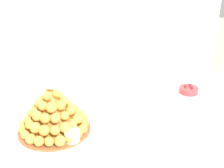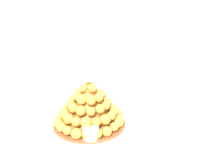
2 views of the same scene
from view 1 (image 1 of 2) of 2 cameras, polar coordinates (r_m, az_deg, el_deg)
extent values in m
cylinder|color=brown|center=(1.98, 11.16, -6.79)|extent=(0.04, 0.04, 0.73)
cube|color=brown|center=(1.18, 0.78, -8.10)|extent=(1.52, 0.72, 0.02)
cube|color=white|center=(1.17, 0.79, -7.63)|extent=(1.58, 0.78, 0.00)
cube|color=white|center=(1.54, -8.44, -7.17)|extent=(1.58, 0.01, 0.35)
cube|color=white|center=(1.80, 20.73, -3.75)|extent=(0.01, 0.78, 0.35)
cube|color=white|center=(1.11, -10.63, -9.78)|extent=(0.54, 0.32, 0.01)
cube|color=white|center=(0.99, -6.09, -13.44)|extent=(0.54, 0.01, 0.02)
cube|color=white|center=(1.23, -14.27, -5.87)|extent=(0.54, 0.01, 0.02)
cube|color=white|center=(1.23, 0.52, -5.10)|extent=(0.01, 0.32, 0.02)
cylinder|color=white|center=(1.11, -10.64, -9.61)|extent=(0.30, 0.30, 0.00)
cylinder|color=brown|center=(1.12, -11.56, -8.97)|extent=(0.28, 0.28, 0.01)
cone|color=#BA762E|center=(1.08, -11.93, -5.20)|extent=(0.20, 0.20, 0.16)
sphere|color=gold|center=(1.15, -6.52, -6.22)|extent=(0.04, 0.04, 0.04)
sphere|color=gold|center=(1.18, -7.70, -5.48)|extent=(0.04, 0.04, 0.04)
sphere|color=gold|center=(1.20, -9.18, -5.15)|extent=(0.04, 0.04, 0.04)
sphere|color=gold|center=(1.21, -10.85, -5.08)|extent=(0.04, 0.04, 0.04)
sphere|color=gold|center=(1.21, -12.58, -5.12)|extent=(0.04, 0.04, 0.04)
sphere|color=gold|center=(1.20, -14.23, -5.57)|extent=(0.04, 0.04, 0.04)
sphere|color=gold|center=(1.18, -15.69, -6.18)|extent=(0.04, 0.04, 0.04)
sphere|color=gold|center=(1.16, -16.82, -7.03)|extent=(0.04, 0.04, 0.04)
sphere|color=gold|center=(1.13, -17.52, -7.89)|extent=(0.04, 0.04, 0.04)
sphere|color=gold|center=(1.10, -17.70, -8.80)|extent=(0.03, 0.03, 0.03)
sphere|color=gold|center=(1.07, -17.24, -9.86)|extent=(0.03, 0.03, 0.03)
sphere|color=gold|center=(1.05, -16.19, -10.70)|extent=(0.04, 0.04, 0.04)
sphere|color=gold|center=(1.02, -14.61, -11.19)|extent=(0.04, 0.04, 0.04)
sphere|color=gold|center=(1.01, -12.65, -11.38)|extent=(0.03, 0.03, 0.03)
sphere|color=gold|center=(1.01, -10.54, -11.35)|extent=(0.04, 0.04, 0.04)
sphere|color=gold|center=(1.02, -8.59, -10.82)|extent=(0.04, 0.04, 0.04)
sphere|color=gold|center=(1.04, -7.02, -10.00)|extent=(0.04, 0.04, 0.04)
sphere|color=gold|center=(1.06, -5.99, -9.08)|extent=(0.04, 0.04, 0.04)
sphere|color=gold|center=(1.09, -5.59, -7.88)|extent=(0.03, 0.03, 0.03)
sphere|color=gold|center=(1.12, -5.79, -6.93)|extent=(0.04, 0.04, 0.04)
sphere|color=gold|center=(1.15, -8.70, -4.59)|extent=(0.03, 0.03, 0.03)
sphere|color=gold|center=(1.16, -10.26, -4.23)|extent=(0.03, 0.03, 0.03)
sphere|color=gold|center=(1.17, -11.99, -4.37)|extent=(0.03, 0.03, 0.03)
sphere|color=gold|center=(1.17, -13.72, -4.56)|extent=(0.04, 0.04, 0.04)
sphere|color=gold|center=(1.15, -15.19, -5.22)|extent=(0.04, 0.04, 0.04)
sphere|color=gold|center=(1.12, -16.23, -5.95)|extent=(0.03, 0.03, 0.03)
sphere|color=gold|center=(1.10, -16.63, -7.04)|extent=(0.04, 0.04, 0.04)
sphere|color=gold|center=(1.07, -16.32, -7.97)|extent=(0.04, 0.04, 0.04)
sphere|color=gold|center=(1.04, -15.27, -8.60)|extent=(0.04, 0.04, 0.04)
sphere|color=gold|center=(1.02, -13.59, -9.15)|extent=(0.04, 0.04, 0.04)
sphere|color=gold|center=(1.01, -11.57, -9.17)|extent=(0.04, 0.04, 0.04)
sphere|color=gold|center=(1.02, -9.60, -8.71)|extent=(0.04, 0.04, 0.04)
sphere|color=gold|center=(1.04, -8.02, -8.02)|extent=(0.03, 0.03, 0.03)
sphere|color=gold|center=(1.06, -7.12, -7.08)|extent=(0.04, 0.04, 0.04)
sphere|color=gold|center=(1.10, -6.97, -6.14)|extent=(0.03, 0.03, 0.03)
sphere|color=gold|center=(1.12, -7.54, -5.24)|extent=(0.04, 0.04, 0.04)
sphere|color=gold|center=(1.13, -10.62, -3.51)|extent=(0.03, 0.03, 0.03)
sphere|color=gold|center=(1.13, -12.39, -3.38)|extent=(0.04, 0.04, 0.04)
sphere|color=gold|center=(1.12, -14.05, -3.82)|extent=(0.04, 0.04, 0.04)
sphere|color=gold|center=(1.10, -15.20, -4.67)|extent=(0.04, 0.04, 0.04)
sphere|color=gold|center=(1.07, -15.54, -5.60)|extent=(0.04, 0.04, 0.04)
sphere|color=gold|center=(1.04, -14.92, -6.32)|extent=(0.04, 0.04, 0.04)
sphere|color=gold|center=(1.02, -13.42, -6.81)|extent=(0.04, 0.04, 0.04)
sphere|color=gold|center=(1.02, -11.45, -6.84)|extent=(0.04, 0.04, 0.04)
sphere|color=gold|center=(1.03, -9.64, -6.40)|extent=(0.03, 0.03, 0.03)
sphere|color=gold|center=(1.05, -8.53, -5.43)|extent=(0.03, 0.03, 0.03)
sphere|color=gold|center=(1.08, -8.39, -4.51)|extent=(0.03, 0.03, 0.03)
sphere|color=gold|center=(1.11, -9.17, -3.80)|extent=(0.03, 0.03, 0.03)
sphere|color=gold|center=(1.10, -11.99, -2.50)|extent=(0.04, 0.04, 0.04)
sphere|color=gold|center=(1.09, -13.63, -2.92)|extent=(0.04, 0.04, 0.04)
sphere|color=gold|center=(1.07, -14.42, -3.77)|extent=(0.04, 0.04, 0.04)
sphere|color=gold|center=(1.04, -13.88, -4.34)|extent=(0.04, 0.04, 0.04)
sphere|color=gold|center=(1.02, -12.20, -4.69)|extent=(0.04, 0.04, 0.04)
sphere|color=gold|center=(1.03, -10.46, -4.30)|extent=(0.04, 0.04, 0.04)
sphere|color=gold|center=(1.06, -9.74, -3.42)|extent=(0.04, 0.04, 0.04)
sphere|color=gold|center=(1.09, -10.39, -2.76)|extent=(0.04, 0.04, 0.04)
sphere|color=gold|center=(1.06, -12.55, -1.62)|extent=(0.04, 0.04, 0.04)
sphere|color=gold|center=(1.03, -12.96, -2.47)|extent=(0.03, 0.03, 0.03)
sphere|color=gold|center=(1.04, -11.21, -1.93)|extent=(0.03, 0.03, 0.03)
sphere|color=white|center=(1.03, -12.42, -0.19)|extent=(0.03, 0.03, 0.03)
cylinder|color=silver|center=(0.97, -18.64, -14.42)|extent=(0.06, 0.06, 0.05)
cylinder|color=brown|center=(0.97, -18.53, -15.05)|extent=(0.05, 0.05, 0.02)
cylinder|color=#8C603D|center=(0.96, -18.67, -14.23)|extent=(0.05, 0.05, 0.01)
sphere|color=brown|center=(0.96, -18.45, -13.49)|extent=(0.02, 0.02, 0.02)
cylinder|color=silver|center=(1.03, -8.16, -10.45)|extent=(0.06, 0.06, 0.05)
cylinder|color=brown|center=(1.04, -8.12, -11.08)|extent=(0.05, 0.05, 0.02)
cylinder|color=#8C603D|center=(1.03, -8.17, -10.27)|extent=(0.05, 0.05, 0.01)
sphere|color=brown|center=(1.02, -8.29, -9.87)|extent=(0.02, 0.02, 0.02)
cylinder|color=silver|center=(1.13, 0.51, -6.63)|extent=(0.05, 0.05, 0.06)
cylinder|color=brown|center=(1.14, 0.50, -7.30)|extent=(0.05, 0.05, 0.02)
cylinder|color=#8C603D|center=(1.13, 0.51, -6.44)|extent=(0.05, 0.05, 0.02)
sphere|color=brown|center=(1.12, 0.89, -5.95)|extent=(0.01, 0.01, 0.01)
cylinder|color=white|center=(1.35, 5.28, -2.81)|extent=(0.11, 0.11, 0.01)
cylinder|color=white|center=(1.34, 5.33, -1.42)|extent=(0.02, 0.02, 0.07)
cylinder|color=white|center=(1.29, 5.55, 3.68)|extent=(0.11, 0.11, 0.19)
cylinder|color=#F9A54C|center=(1.33, 5.75, 0.63)|extent=(0.05, 0.04, 0.05)
cylinder|color=pink|center=(1.32, 4.82, 0.56)|extent=(0.06, 0.04, 0.06)
cylinder|color=#72B2E0|center=(1.30, 5.72, 0.22)|extent=(0.05, 0.04, 0.05)
cylinder|color=#F9A54C|center=(1.34, 5.85, 1.72)|extent=(0.04, 0.04, 0.03)
cylinder|color=brown|center=(1.32, 4.95, 1.41)|extent=(0.05, 0.04, 0.05)
cylinder|color=#9ED860|center=(1.30, 5.48, 1.12)|extent=(0.05, 0.04, 0.05)
cylinder|color=brown|center=(1.30, 6.05, 1.15)|extent=(0.04, 0.04, 0.03)
cylinder|color=#72B2E0|center=(1.32, 4.95, 2.41)|extent=(0.04, 0.04, 0.02)
cylinder|color=yellow|center=(1.29, 4.82, 1.89)|extent=(0.04, 0.04, 0.04)
cylinder|color=#E54C47|center=(1.31, 6.20, 2.08)|extent=(0.05, 0.04, 0.04)
cylinder|color=#E54C47|center=(1.31, 4.84, 3.15)|extent=(0.04, 0.04, 0.03)
cylinder|color=#F9A54C|center=(1.28, 5.02, 2.59)|extent=(0.04, 0.04, 0.03)
cylinder|color=#9ED860|center=(1.29, 6.20, 2.74)|extent=(0.04, 0.04, 0.03)
cylinder|color=yellow|center=(1.31, 5.76, 3.13)|extent=(0.04, 0.04, 0.04)
cylinder|color=#F9A54C|center=(1.28, 4.30, 3.59)|extent=(0.05, 0.04, 0.03)
cylinder|color=yellow|center=(1.27, 5.98, 3.40)|extent=(0.06, 0.04, 0.05)
cylinder|color=#F9A54C|center=(1.30, 5.76, 3.81)|extent=(0.05, 0.04, 0.05)
cylinder|color=#72B2E0|center=(1.27, 4.82, 4.30)|extent=(0.05, 0.04, 0.05)
cylinder|color=pink|center=(1.28, 6.05, 4.37)|extent=(0.05, 0.04, 0.04)
cylinder|color=#9ED860|center=(1.30, 5.37, 4.71)|extent=(0.05, 0.04, 0.05)
cylinder|color=#72B2E0|center=(1.25, 5.28, 4.89)|extent=(0.04, 0.04, 0.03)
cylinder|color=#F9A54C|center=(1.27, 6.26, 5.22)|extent=(0.05, 0.05, 0.03)
cylinder|color=yellow|center=(1.30, 5.74, 5.72)|extent=(0.04, 0.05, 0.04)
cylinder|color=pink|center=(1.28, 4.55, 5.40)|extent=(0.05, 0.05, 0.05)
cylinder|color=pink|center=(1.25, 5.70, 5.91)|extent=(0.05, 0.05, 0.05)
cylinder|color=#72B2E0|center=(1.27, 6.67, 6.13)|extent=(0.05, 0.04, 0.05)
cylinder|color=#F9A54C|center=(1.28, 5.63, 6.28)|extent=(0.05, 0.04, 0.05)
cylinder|color=brown|center=(1.27, 4.94, 6.17)|extent=(0.05, 0.04, 0.04)
cylinder|color=white|center=(1.44, 15.25, -1.82)|extent=(0.18, 0.18, 0.01)
torus|color=gold|center=(1.44, 15.26, -1.72)|extent=(0.17, 0.17, 0.00)
cylinder|color=red|center=(1.44, 15.33, -1.18)|extent=(0.09, 0.09, 0.03)
sphere|color=#A51923|center=(1.44, 15.61, -0.14)|extent=(0.01, 0.01, 0.01)
sphere|color=#A51923|center=(1.42, 14.69, -0.42)|extent=(0.01, 0.01, 0.01)
sphere|color=#A51923|center=(1.42, 15.95, -0.68)|extent=(0.01, 0.01, 0.01)
cylinder|color=silver|center=(1.21, -12.13, -6.73)|extent=(0.06, 0.06, 0.00)
cylinder|color=silver|center=(1.19, -12.31, -4.90)|extent=(0.01, 0.01, 0.08)
sphere|color=silver|center=(1.16, -12.63, -1.69)|extent=(0.07, 0.07, 0.07)
cylinder|color=maroon|center=(1.17, -12.57, -2.29)|extent=(0.05, 0.05, 0.03)
camera|label=2|loc=(0.50, 65.16, 3.75)|focal=46.19mm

